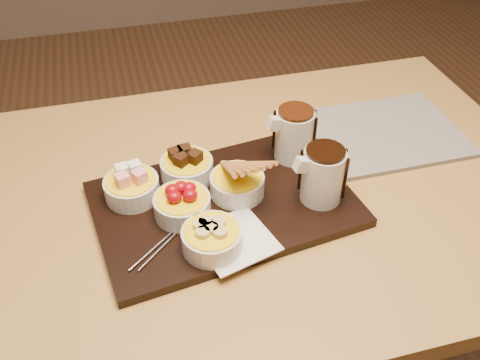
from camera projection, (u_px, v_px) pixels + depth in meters
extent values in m
cube|color=#AA7F3F|center=(249.00, 196.00, 1.04)|extent=(1.20, 0.80, 0.04)
cylinder|color=#AA7F3F|center=(18.00, 253.00, 1.42)|extent=(0.06, 0.06, 0.71)
cylinder|color=#AA7F3F|center=(387.00, 185.00, 1.64)|extent=(0.06, 0.06, 0.71)
cube|color=black|center=(224.00, 204.00, 0.98)|extent=(0.50, 0.36, 0.02)
cube|color=white|center=(235.00, 240.00, 0.89)|extent=(0.15, 0.15, 0.00)
cylinder|color=beige|center=(132.00, 188.00, 0.97)|extent=(0.10, 0.10, 0.04)
cylinder|color=beige|center=(187.00, 169.00, 1.01)|extent=(0.10, 0.10, 0.04)
cylinder|color=beige|center=(182.00, 206.00, 0.93)|extent=(0.10, 0.10, 0.04)
cylinder|color=beige|center=(237.00, 185.00, 0.98)|extent=(0.10, 0.10, 0.04)
cylinder|color=beige|center=(212.00, 239.00, 0.87)|extent=(0.10, 0.10, 0.04)
cylinder|color=silver|center=(323.00, 176.00, 0.94)|extent=(0.08, 0.08, 0.10)
cylinder|color=silver|center=(294.00, 135.00, 1.04)|extent=(0.08, 0.08, 0.10)
cube|color=beige|center=(386.00, 133.00, 1.16)|extent=(0.31, 0.25, 0.01)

